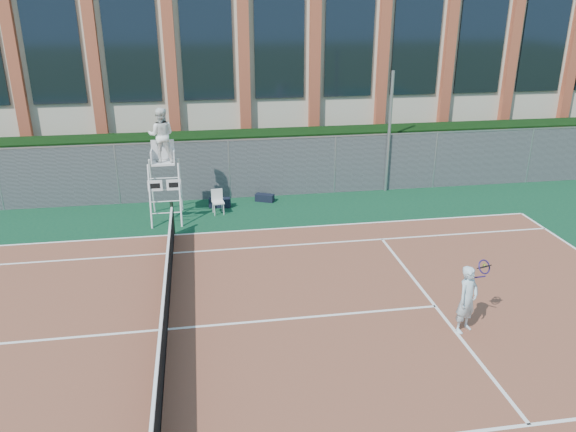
{
  "coord_description": "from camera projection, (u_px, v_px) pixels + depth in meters",
  "views": [
    {
      "loc": [
        0.97,
        -11.16,
        7.01
      ],
      "look_at": [
        3.26,
        3.0,
        1.43
      ],
      "focal_mm": 35.0,
      "sensor_mm": 36.0,
      "label": 1
    }
  ],
  "objects": [
    {
      "name": "apron",
      "position": [
        169.0,
        308.0,
        13.59
      ],
      "size": [
        36.0,
        20.0,
        0.01
      ],
      "primitive_type": "cube",
      "color": "#0C3623",
      "rests_on": "ground"
    },
    {
      "name": "steel_pole",
      "position": [
        389.0,
        133.0,
        21.04
      ],
      "size": [
        0.12,
        0.12,
        4.58
      ],
      "primitive_type": "cylinder",
      "color": "#9EA0A5",
      "rests_on": "ground"
    },
    {
      "name": "tennis_court",
      "position": [
        167.0,
        330.0,
        12.66
      ],
      "size": [
        23.77,
        10.97,
        0.02
      ],
      "primitive_type": "cube",
      "color": "brown",
      "rests_on": "apron"
    },
    {
      "name": "sports_bag_near",
      "position": [
        220.0,
        203.0,
        20.09
      ],
      "size": [
        0.8,
        0.41,
        0.32
      ],
      "primitive_type": "cube",
      "rotation": [
        0.0,
        0.0,
        -0.14
      ],
      "color": "black",
      "rests_on": "apron"
    },
    {
      "name": "tennis_net",
      "position": [
        165.0,
        310.0,
        12.47
      ],
      "size": [
        0.1,
        11.3,
        1.1
      ],
      "color": "black",
      "rests_on": "ground"
    },
    {
      "name": "plastic_chair",
      "position": [
        218.0,
        199.0,
        19.41
      ],
      "size": [
        0.44,
        0.44,
        0.85
      ],
      "color": "silver",
      "rests_on": "apron"
    },
    {
      "name": "hedge",
      "position": [
        175.0,
        163.0,
        21.47
      ],
      "size": [
        40.0,
        1.4,
        2.2
      ],
      "primitive_type": "cube",
      "color": "black",
      "rests_on": "ground"
    },
    {
      "name": "fence",
      "position": [
        174.0,
        172.0,
        20.37
      ],
      "size": [
        40.0,
        0.06,
        2.2
      ],
      "primitive_type": null,
      "color": "#595E60",
      "rests_on": "ground"
    },
    {
      "name": "building",
      "position": [
        175.0,
        60.0,
        27.68
      ],
      "size": [
        45.0,
        10.6,
        8.22
      ],
      "color": "#BEB29D",
      "rests_on": "ground"
    },
    {
      "name": "ground",
      "position": [
        167.0,
        331.0,
        12.67
      ],
      "size": [
        120.0,
        120.0,
        0.0
      ],
      "primitive_type": "plane",
      "color": "#233814"
    },
    {
      "name": "tennis_player",
      "position": [
        467.0,
        299.0,
        12.35
      ],
      "size": [
        0.95,
        0.73,
        1.6
      ],
      "color": "silver",
      "rests_on": "tennis_court"
    },
    {
      "name": "sports_bag_far",
      "position": [
        265.0,
        198.0,
        20.67
      ],
      "size": [
        0.74,
        0.54,
        0.27
      ],
      "primitive_type": "cube",
      "rotation": [
        0.0,
        0.0,
        -0.42
      ],
      "color": "black",
      "rests_on": "apron"
    },
    {
      "name": "umpire_chair",
      "position": [
        161.0,
        138.0,
        18.11
      ],
      "size": [
        1.07,
        1.64,
        3.81
      ],
      "color": "white",
      "rests_on": "ground"
    }
  ]
}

